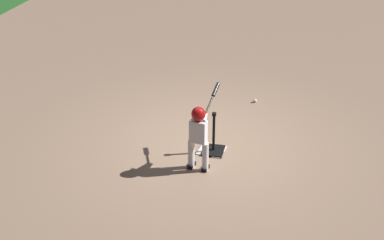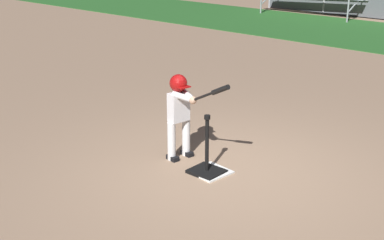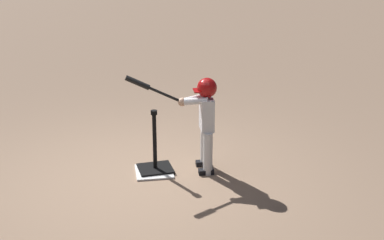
# 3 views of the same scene
# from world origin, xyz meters

# --- Properties ---
(ground_plane) EXTENTS (90.00, 90.00, 0.00)m
(ground_plane) POSITION_xyz_m (0.00, 0.00, 0.00)
(ground_plane) COLOR #93755B
(home_plate) EXTENTS (0.48, 0.48, 0.02)m
(home_plate) POSITION_xyz_m (-0.23, -0.17, 0.01)
(home_plate) COLOR white
(home_plate) RESTS_ON ground_plane
(batting_tee) EXTENTS (0.40, 0.36, 0.77)m
(batting_tee) POSITION_xyz_m (-0.26, -0.20, 0.12)
(batting_tee) COLOR black
(batting_tee) RESTS_ON ground_plane
(batter_child) EXTENTS (1.05, 0.37, 1.21)m
(batter_child) POSITION_xyz_m (-0.82, -0.08, 0.73)
(batter_child) COLOR silver
(batter_child) RESTS_ON ground_plane
(baseball) EXTENTS (0.07, 0.07, 0.07)m
(baseball) POSITION_xyz_m (1.90, -0.64, 0.04)
(baseball) COLOR white
(baseball) RESTS_ON ground_plane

